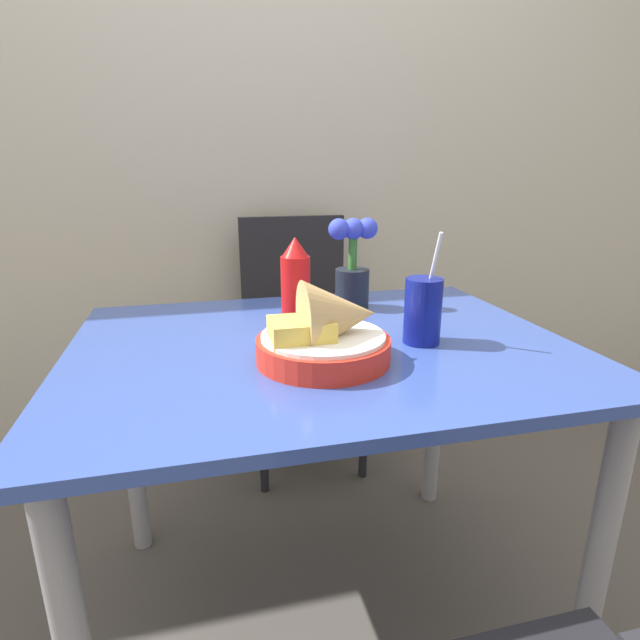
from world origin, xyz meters
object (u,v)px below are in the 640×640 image
object	(u,v)px
chair_far_window	(298,320)
flower_vase	(352,267)
drink_cup	(423,313)
ketchup_bottle	(296,283)
food_basket	(328,333)

from	to	relation	value
chair_far_window	flower_vase	bearing A→B (deg)	-85.91
chair_far_window	drink_cup	xyz separation A→B (m)	(0.10, -0.85, 0.26)
chair_far_window	ketchup_bottle	xyz separation A→B (m)	(-0.13, -0.66, 0.30)
ketchup_bottle	drink_cup	bearing A→B (deg)	-38.76
chair_far_window	drink_cup	bearing A→B (deg)	-83.18
drink_cup	flower_vase	size ratio (longest dim) A/B	1.01
chair_far_window	food_basket	size ratio (longest dim) A/B	3.51
ketchup_bottle	flower_vase	xyz separation A→B (m)	(0.17, 0.11, 0.01)
chair_far_window	flower_vase	size ratio (longest dim) A/B	3.84
food_basket	drink_cup	xyz separation A→B (m)	(0.22, 0.05, 0.01)
food_basket	drink_cup	world-z (taller)	drink_cup
food_basket	flower_vase	bearing A→B (deg)	65.95
drink_cup	flower_vase	world-z (taller)	drink_cup
ketchup_bottle	food_basket	bearing A→B (deg)	-86.28
chair_far_window	drink_cup	world-z (taller)	drink_cup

